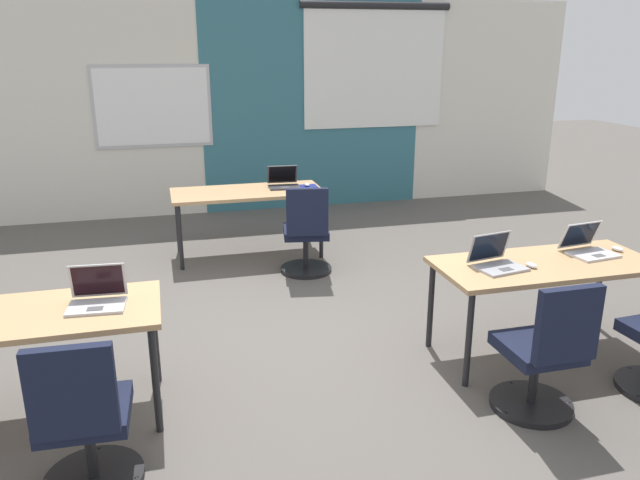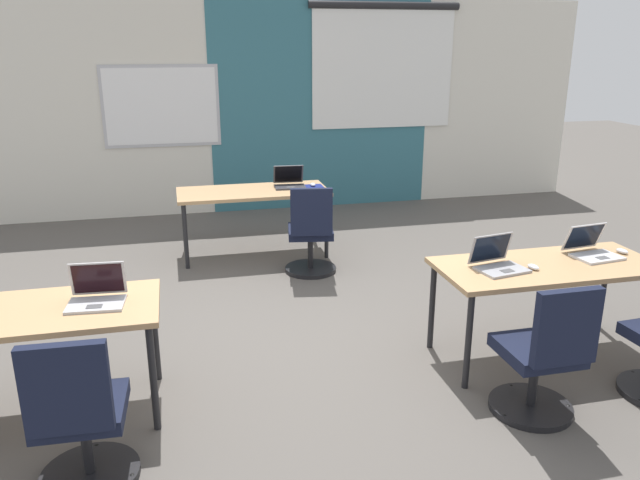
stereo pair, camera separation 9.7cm
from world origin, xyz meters
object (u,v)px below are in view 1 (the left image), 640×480
laptop_near_right_inner (497,260)px  desk_near_right (545,270)px  laptop_far_right (284,183)px  mouse_near_right_inner (531,265)px  laptop_near_right_end (589,247)px  desk_far_center (247,196)px  laptop_near_left_inner (97,297)px  mouse_far_right (307,185)px  chair_near_right_inner (543,359)px  mouse_near_right_end (617,249)px  desk_near_left (20,323)px  chair_far_right (306,238)px  chair_near_left_inner (85,428)px

laptop_near_right_inner → desk_near_right: bearing=-10.1°
laptop_near_right_inner → laptop_far_right: bearing=97.8°
mouse_near_right_inner → laptop_near_right_end: 0.60m
desk_far_center → laptop_near_left_inner: bearing=-115.3°
mouse_near_right_inner → laptop_far_right: laptop_far_right is taller
mouse_far_right → chair_near_right_inner: bearing=-79.9°
mouse_near_right_end → mouse_near_right_inner: bearing=-169.7°
desk_near_left → laptop_near_right_end: bearing=1.3°
desk_near_left → laptop_far_right: bearing=53.0°
desk_near_right → mouse_far_right: 3.04m
desk_near_left → laptop_near_right_end: (3.92, 0.09, 0.11)m
chair_near_right_inner → laptop_near_right_end: size_ratio=2.51×
chair_far_right → laptop_near_right_inner: bearing=122.8°
desk_near_left → laptop_near_right_inner: laptop_near_right_inner is taller
laptop_near_left_inner → laptop_near_right_end: (3.48, 0.07, -0.00)m
desk_far_center → chair_far_right: (0.47, -0.73, -0.28)m
desk_near_right → laptop_near_left_inner: 3.07m
laptop_near_right_end → mouse_near_right_end: size_ratio=3.36×
desk_near_right → mouse_near_right_end: size_ratio=14.70×
mouse_near_right_inner → laptop_near_right_inner: bearing=164.2°
chair_near_right_inner → laptop_near_right_end: 1.25m
desk_near_left → mouse_near_right_end: size_ratio=14.70×
chair_near_right_inner → chair_near_left_inner: bearing=0.6°
desk_near_left → chair_near_left_inner: size_ratio=1.74×
laptop_near_right_inner → laptop_far_right: size_ratio=1.07×
laptop_near_right_inner → laptop_far_right: laptop_near_right_inner is taller
desk_far_center → chair_near_right_inner: 3.75m
mouse_near_right_inner → mouse_far_right: bearing=107.6°
mouse_far_right → mouse_near_right_end: bearing=-57.4°
laptop_near_left_inner → laptop_far_right: size_ratio=0.99×
desk_near_left → desk_far_center: 3.30m
chair_near_left_inner → mouse_near_right_end: (3.78, 0.83, 0.36)m
desk_near_left → chair_far_right: (2.22, 2.07, -0.28)m
mouse_near_right_end → laptop_far_right: (-2.01, 2.79, 0.03)m
mouse_near_right_end → laptop_far_right: bearing=125.8°
desk_near_left → laptop_near_right_inner: 3.10m
mouse_near_right_inner → laptop_near_left_inner: size_ratio=0.31×
laptop_near_right_inner → mouse_far_right: size_ratio=3.64×
desk_near_right → chair_far_right: bearing=121.8°
laptop_near_right_end → chair_far_right: laptop_near_right_end is taller
chair_near_left_inner → chair_far_right: 3.35m
laptop_near_left_inner → laptop_near_right_end: 3.48m
mouse_near_right_inner → laptop_far_right: size_ratio=0.31×
laptop_near_right_inner → chair_near_left_inner: size_ratio=0.41×
laptop_near_left_inner → chair_far_right: (1.78, 2.04, -0.39)m
chair_near_left_inner → mouse_near_right_end: chair_near_left_inner is taller
mouse_near_right_inner → mouse_near_right_end: same height
desk_far_center → chair_near_right_inner: size_ratio=1.74×
desk_near_left → mouse_near_right_inner: bearing=-1.2°
chair_far_right → chair_near_right_inner: bearing=116.3°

